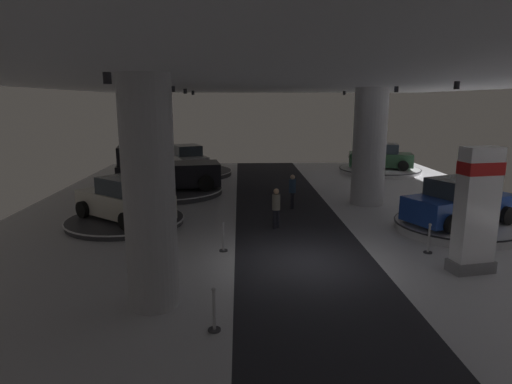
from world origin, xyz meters
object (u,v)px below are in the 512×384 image
display_platform_mid_right (457,226)px  display_car_mid_right (458,203)px  display_platform_deep_left (187,172)px  pickup_truck_far_left (163,171)px  display_car_deep_right (381,157)px  column_left (149,195)px  display_car_deep_left (187,159)px  visitor_walking_near (292,189)px  display_platform_mid_left (126,221)px  display_platform_far_left (170,191)px  display_platform_deep_right (379,170)px  column_right (369,147)px  display_car_mid_left (125,200)px  visitor_walking_far (276,206)px  brand_sign_pylon (476,209)px

display_platform_mid_right → display_car_mid_right: (-0.03, -0.01, 0.92)m
display_platform_deep_left → pickup_truck_far_left: 6.15m
display_car_deep_right → column_left: bearing=-121.1°
display_car_deep_left → visitor_walking_near: bearing=-58.1°
display_platform_mid_left → display_platform_far_left: size_ratio=0.83×
display_platform_mid_right → display_platform_deep_right: size_ratio=0.84×
display_platform_mid_right → display_platform_deep_left: 17.83m
display_platform_deep_left → display_platform_mid_right: bearing=-48.5°
column_right → display_car_deep_left: bearing=138.2°
display_platform_deep_left → display_car_mid_left: bearing=-95.3°
column_left → visitor_walking_far: bearing=61.2°
column_left → visitor_walking_near: column_left is taller
visitor_walking_near → visitor_walking_far: size_ratio=1.00×
visitor_walking_far → display_platform_mid_left: bearing=171.8°
display_platform_far_left → pickup_truck_far_left: 1.11m
visitor_walking_far → visitor_walking_near: bearing=72.4°
display_platform_mid_left → display_car_mid_right: bearing=-6.8°
display_platform_mid_left → visitor_walking_far: visitor_walking_far is taller
display_car_deep_left → display_car_deep_right: display_car_deep_left is taller
display_car_deep_left → display_platform_far_left: size_ratio=0.80×
display_car_mid_left → visitor_walking_far: 6.08m
display_car_mid_left → display_platform_deep_right: display_car_mid_left is taller
display_platform_mid_left → display_car_mid_left: bearing=-39.8°
display_platform_deep_right → display_car_deep_right: size_ratio=1.23×
display_platform_deep_left → display_car_deep_right: display_car_deep_right is taller
column_left → display_car_deep_right: size_ratio=1.22×
column_left → display_platform_far_left: column_left is taller
column_left → visitor_walking_far: column_left is taller
column_left → display_platform_deep_left: (-1.41, 19.11, -2.57)m
display_car_mid_left → display_platform_deep_left: 11.95m
display_platform_deep_right → display_platform_far_left: size_ratio=0.97×
display_platform_deep_left → display_platform_far_left: size_ratio=1.06×
display_car_deep_left → display_platform_far_left: display_car_deep_left is taller
display_platform_mid_left → display_platform_deep_right: bearing=40.8°
column_right → brand_sign_pylon: bearing=-86.2°
display_car_mid_left → display_car_deep_right: 18.99m
display_platform_mid_left → display_car_mid_left: display_car_mid_left is taller
display_platform_mid_left → pickup_truck_far_left: bearing=84.4°
brand_sign_pylon → pickup_truck_far_left: brand_sign_pylon is taller
display_platform_mid_right → pickup_truck_far_left: (-12.36, 7.33, 1.03)m
display_platform_deep_right → pickup_truck_far_left: size_ratio=0.99×
display_car_deep_right → visitor_walking_near: (-7.33, -10.08, -0.16)m
display_platform_deep_right → visitor_walking_far: visitor_walking_far is taller
display_platform_deep_left → pickup_truck_far_left: size_ratio=1.08×
display_platform_mid_right → display_platform_deep_right: 13.99m
display_car_mid_right → visitor_walking_far: 6.88m
display_car_deep_left → display_platform_far_left: 6.03m
display_platform_deep_left → pickup_truck_far_left: bearing=-95.3°
brand_sign_pylon → display_platform_far_left: 15.54m
display_car_mid_right → display_platform_far_left: 14.14m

